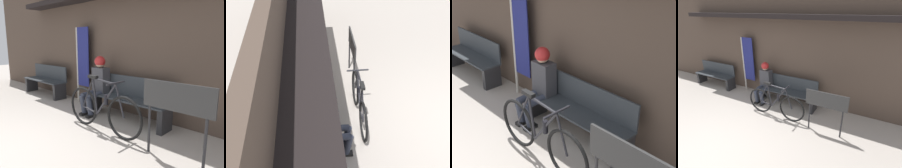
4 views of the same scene
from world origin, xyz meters
TOP-DOWN VIEW (x-y plane):
  - storefront_wall at (0.00, 2.88)m, footprint 12.00×0.56m
  - park_bench_near at (0.43, 2.49)m, footprint 1.85×0.42m
  - bicycle at (0.50, 1.75)m, footprint 1.68×0.40m
  - person_seated at (-0.28, 2.38)m, footprint 0.34×0.61m
  - banner_pole at (-1.15, 2.66)m, footprint 0.45×0.05m
  - signboard at (1.86, 1.70)m, footprint 0.95×0.04m

SIDE VIEW (x-z plane):
  - bicycle at x=0.50m, z-range -0.09..0.86m
  - park_bench_near at x=0.43m, z-range -0.02..0.83m
  - person_seated at x=-0.28m, z-range 0.09..1.31m
  - signboard at x=1.86m, z-range 0.26..1.29m
  - banner_pole at x=-1.15m, z-range 0.16..2.01m
  - storefront_wall at x=0.00m, z-range 0.06..3.26m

